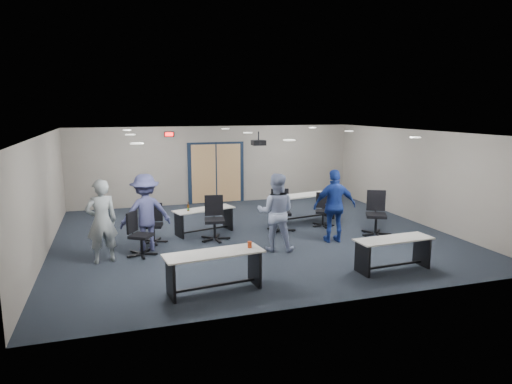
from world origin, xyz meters
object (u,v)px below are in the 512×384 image
object	(u,v)px
person_back	(146,213)
chair_loose_left	(141,234)
table_front_right	(393,248)
chair_back_b	(214,219)
person_gray	(102,221)
table_back_right	(305,203)
chair_back_a	(153,224)
table_front_left	(214,264)
table_back_left	(204,216)
chair_loose_right	(376,214)
person_lightblue	(276,212)
chair_back_d	(323,210)
chair_back_c	(281,211)
person_navy	(335,206)

from	to	relation	value
person_back	chair_loose_left	bearing A→B (deg)	60.87
table_front_right	person_back	distance (m)	5.59
chair_back_b	person_gray	xyz separation A→B (m)	(-2.67, -0.91, 0.35)
table_back_right	chair_back_a	xyz separation A→B (m)	(-4.53, -1.04, -0.05)
table_front_left	person_gray	size ratio (longest dim) A/B	1.02
table_back_left	chair_loose_right	bearing A→B (deg)	-36.22
table_back_right	person_lightblue	bearing A→B (deg)	-136.86
person_gray	person_lightblue	size ratio (longest dim) A/B	1.00
chair_back_d	chair_loose_right	distance (m)	1.57
table_back_right	chair_back_d	size ratio (longest dim) A/B	2.13
table_front_left	chair_back_c	distance (m)	4.31
chair_loose_right	table_front_right	bearing A→B (deg)	-87.41
person_gray	chair_loose_left	bearing A→B (deg)	-179.46
person_lightblue	person_gray	bearing A→B (deg)	18.67
chair_back_d	person_navy	world-z (taller)	person_navy
chair_back_d	person_lightblue	world-z (taller)	person_lightblue
chair_back_b	chair_loose_right	xyz separation A→B (m)	(4.16, -0.80, 0.02)
table_front_left	chair_back_d	bearing A→B (deg)	36.44
table_back_left	person_navy	world-z (taller)	person_navy
chair_loose_right	person_back	world-z (taller)	person_back
table_front_right	chair_loose_left	distance (m)	5.52
table_back_right	chair_back_b	size ratio (longest dim) A/B	1.79
table_front_right	person_navy	distance (m)	2.27
chair_back_c	chair_back_d	size ratio (longest dim) A/B	1.22
table_back_left	chair_loose_right	xyz separation A→B (m)	(4.29, -1.56, 0.12)
table_front_left	table_back_left	world-z (taller)	table_back_left
table_back_left	person_lightblue	world-z (taller)	person_lightblue
table_front_right	chair_back_c	bearing A→B (deg)	105.85
person_navy	table_back_right	bearing A→B (deg)	-86.83
person_lightblue	person_navy	xyz separation A→B (m)	(1.63, 0.21, 0.00)
table_back_right	table_back_left	bearing A→B (deg)	178.50
chair_back_b	person_navy	distance (m)	3.03
chair_back_a	chair_back_b	xyz separation A→B (m)	(1.50, -0.21, 0.07)
chair_back_c	table_front_left	bearing A→B (deg)	-114.23
chair_loose_left	table_back_right	bearing A→B (deg)	-35.92
table_front_right	chair_loose_right	size ratio (longest dim) A/B	1.45
chair_loose_right	person_navy	xyz separation A→B (m)	(-1.33, -0.20, 0.33)
chair_back_a	table_back_left	bearing A→B (deg)	35.13
chair_back_a	chair_loose_right	bearing A→B (deg)	3.28
chair_back_d	person_back	world-z (taller)	person_back
person_back	chair_back_d	bearing A→B (deg)	-179.26
table_front_right	person_navy	xyz separation A→B (m)	(-0.23, 2.21, 0.46)
table_front_right	chair_back_b	xyz separation A→B (m)	(-3.06, 3.22, 0.10)
person_gray	chair_back_d	bearing A→B (deg)	179.78
table_front_left	table_back_right	xyz separation A→B (m)	(3.73, 4.47, 0.03)
chair_back_c	person_gray	xyz separation A→B (m)	(-4.55, -1.16, 0.34)
chair_loose_right	table_front_left	bearing A→B (deg)	-126.55
table_front_right	chair_loose_right	xyz separation A→B (m)	(1.10, 2.41, 0.12)
chair_back_b	chair_loose_right	distance (m)	4.24
chair_back_d	table_back_left	bearing A→B (deg)	-160.94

